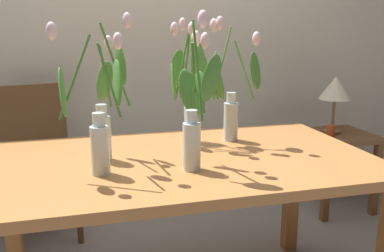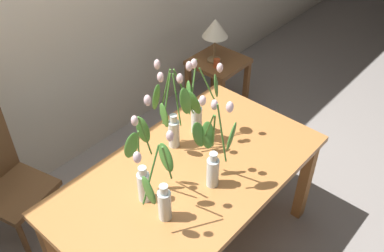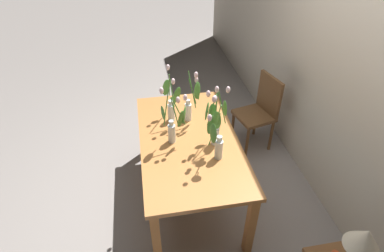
{
  "view_description": "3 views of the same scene",
  "coord_description": "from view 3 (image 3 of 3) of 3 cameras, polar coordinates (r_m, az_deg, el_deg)",
  "views": [
    {
      "loc": [
        -0.37,
        -1.59,
        1.26
      ],
      "look_at": [
        0.03,
        -0.07,
        0.89
      ],
      "focal_mm": 38.51,
      "sensor_mm": 36.0,
      "label": 1
    },
    {
      "loc": [
        -1.28,
        -1.14,
        2.48
      ],
      "look_at": [
        0.08,
        0.06,
        0.99
      ],
      "focal_mm": 40.04,
      "sensor_mm": 36.0,
      "label": 2
    },
    {
      "loc": [
        2.17,
        -0.36,
        2.52
      ],
      "look_at": [
        0.04,
        0.02,
        0.91
      ],
      "focal_mm": 28.6,
      "sensor_mm": 36.0,
      "label": 3
    }
  ],
  "objects": [
    {
      "name": "tulip_vase_1",
      "position": [
        2.98,
        -3.91,
        4.05
      ],
      "size": [
        0.25,
        0.19,
        0.54
      ],
      "color": "silver",
      "rests_on": "dining_table"
    },
    {
      "name": "tulip_vase_3",
      "position": [
        2.67,
        -3.49,
        0.35
      ],
      "size": [
        0.14,
        0.24,
        0.58
      ],
      "color": "silver",
      "rests_on": "dining_table"
    },
    {
      "name": "dining_chair",
      "position": [
        3.71,
        12.58,
        3.11
      ],
      "size": [
        0.48,
        0.48,
        0.93
      ],
      "color": "brown",
      "rests_on": "ground"
    },
    {
      "name": "tulip_vase_2",
      "position": [
        2.96,
        -0.2,
        4.05
      ],
      "size": [
        0.17,
        0.16,
        0.58
      ],
      "color": "silver",
      "rests_on": "dining_table"
    },
    {
      "name": "ground_plane",
      "position": [
        3.35,
        -0.51,
        -12.29
      ],
      "size": [
        18.0,
        18.0,
        0.0
      ],
      "primitive_type": "plane",
      "color": "gray"
    },
    {
      "name": "room_wall_rear",
      "position": [
        3.01,
        26.47,
        9.86
      ],
      "size": [
        9.0,
        0.1,
        2.7
      ],
      "primitive_type": "cube",
      "color": "beige",
      "rests_on": "ground"
    },
    {
      "name": "dining_table",
      "position": [
        2.89,
        -0.58,
        -3.81
      ],
      "size": [
        1.6,
        0.9,
        0.74
      ],
      "color": "#B7753D",
      "rests_on": "ground"
    },
    {
      "name": "table_lamp",
      "position": [
        2.25,
        29.46,
        -18.0
      ],
      "size": [
        0.22,
        0.22,
        0.4
      ],
      "color": "olive",
      "rests_on": "side_table"
    },
    {
      "name": "tulip_vase_4",
      "position": [
        2.64,
        4.4,
        0.72
      ],
      "size": [
        0.25,
        0.23,
        0.57
      ],
      "color": "silver",
      "rests_on": "dining_table"
    },
    {
      "name": "tulip_vase_0",
      "position": [
        2.52,
        4.63,
        -2.85
      ],
      "size": [
        0.25,
        0.16,
        0.56
      ],
      "color": "silver",
      "rests_on": "dining_table"
    }
  ]
}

